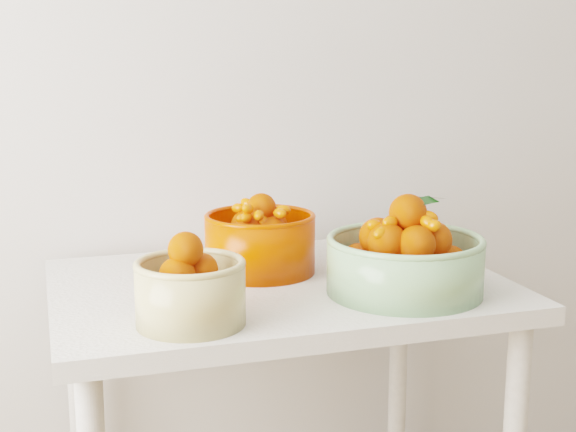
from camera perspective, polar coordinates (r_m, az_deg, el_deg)
name	(u,v)px	position (r m, az deg, el deg)	size (l,w,h in m)	color
table	(279,322)	(1.83, -0.62, -7.52)	(1.00, 0.70, 0.75)	silver
bowl_cream	(190,290)	(1.52, -6.99, -5.24)	(0.27, 0.27, 0.18)	tan
bowl_green	(405,259)	(1.72, 8.30, -3.05)	(0.40, 0.40, 0.22)	#85B37D
bowl_orange	(260,241)	(1.86, -2.02, -1.80)	(0.26, 0.26, 0.19)	red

